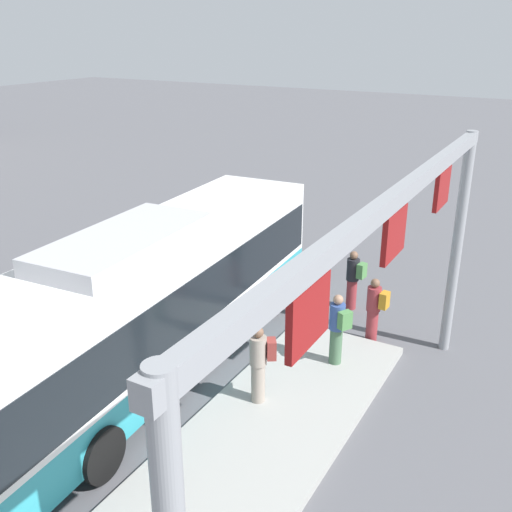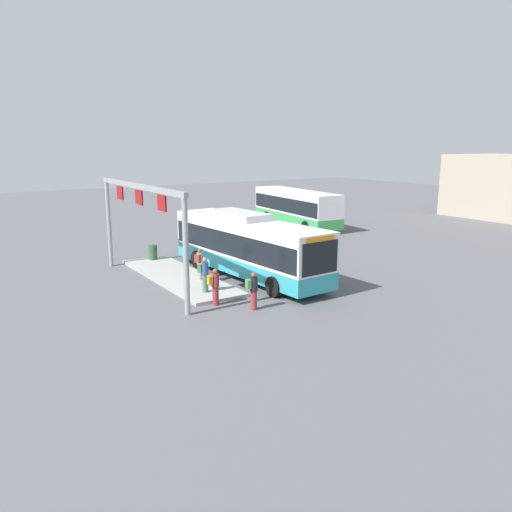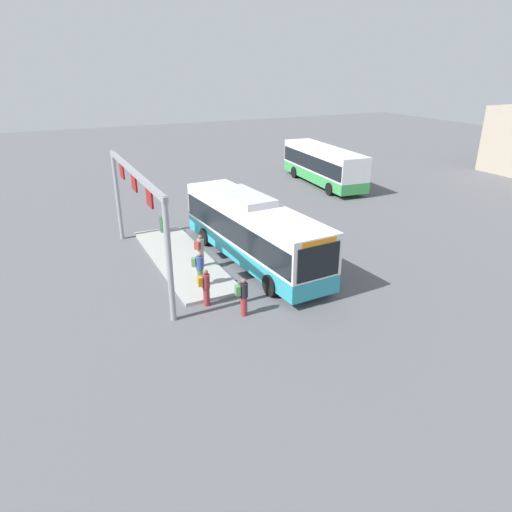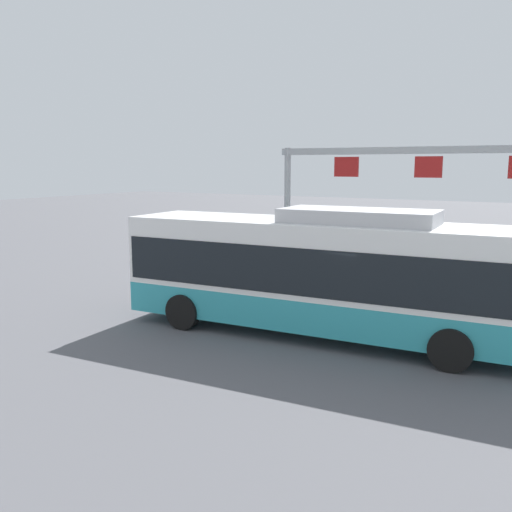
{
  "view_description": "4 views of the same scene",
  "coord_description": "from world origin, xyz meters",
  "views": [
    {
      "loc": [
        -8.98,
        -7.64,
        7.23
      ],
      "look_at": [
        3.05,
        -0.83,
        1.81
      ],
      "focal_mm": 41.18,
      "sensor_mm": 36.0,
      "label": 1
    },
    {
      "loc": [
        22.86,
        -14.15,
        7.09
      ],
      "look_at": [
        2.9,
        -1.34,
        1.85
      ],
      "focal_mm": 35.87,
      "sensor_mm": 36.0,
      "label": 2
    },
    {
      "loc": [
        20.11,
        -9.64,
        9.63
      ],
      "look_at": [
        1.98,
        -0.76,
        1.17
      ],
      "focal_mm": 32.32,
      "sensor_mm": 36.0,
      "label": 3
    },
    {
      "loc": [
        -5.75,
        13.45,
        4.58
      ],
      "look_at": [
        3.02,
        -1.44,
        1.74
      ],
      "focal_mm": 39.06,
      "sensor_mm": 36.0,
      "label": 4
    }
  ],
  "objects": [
    {
      "name": "trash_bin",
      "position": [
        -6.12,
        -3.02,
        0.61
      ],
      "size": [
        0.52,
        0.52,
        0.9
      ],
      "primitive_type": "cylinder",
      "color": "#2D5133",
      "rests_on": "platform_curb"
    },
    {
      "name": "person_waiting_far",
      "position": [
        -0.23,
        -2.77,
        1.05
      ],
      "size": [
        0.55,
        0.6,
        1.67
      ],
      "rotation": [
        0.0,
        0.0,
        2.15
      ],
      "color": "gray",
      "rests_on": "platform_curb"
    },
    {
      "name": "platform_sign_gantry",
      "position": [
        -1.22,
        -5.49,
        3.83
      ],
      "size": [
        10.86,
        0.24,
        5.2
      ],
      "color": "gray",
      "rests_on": "ground"
    },
    {
      "name": "person_waiting_near",
      "position": [
        3.46,
        -3.88,
        0.89
      ],
      "size": [
        0.36,
        0.54,
        1.67
      ],
      "rotation": [
        0.0,
        0.0,
        1.51
      ],
      "color": "maroon",
      "rests_on": "ground"
    },
    {
      "name": "bus_main",
      "position": [
        -0.01,
        -0.0,
        1.81
      ],
      "size": [
        11.35,
        3.22,
        3.46
      ],
      "rotation": [
        0.0,
        0.0,
        0.06
      ],
      "color": "teal",
      "rests_on": "ground"
    },
    {
      "name": "ground_plane",
      "position": [
        0.0,
        0.0,
        0.0
      ],
      "size": [
        120.0,
        120.0,
        0.0
      ],
      "primitive_type": "plane",
      "color": "#56565B"
    },
    {
      "name": "person_waiting_mid",
      "position": [
        1.85,
        -3.57,
        1.05
      ],
      "size": [
        0.52,
        0.61,
        1.67
      ],
      "rotation": [
        0.0,
        0.0,
        1.06
      ],
      "color": "#476B4C",
      "rests_on": "platform_curb"
    },
    {
      "name": "person_boarding",
      "position": [
        4.92,
        -2.79,
        0.89
      ],
      "size": [
        0.39,
        0.56,
        1.67
      ],
      "rotation": [
        0.0,
        0.0,
        1.43
      ],
      "color": "maroon",
      "rests_on": "ground"
    },
    {
      "name": "platform_curb",
      "position": [
        -1.76,
        -3.32,
        0.08
      ],
      "size": [
        10.0,
        2.8,
        0.16
      ],
      "primitive_type": "cube",
      "color": "#9E9E99",
      "rests_on": "ground"
    },
    {
      "name": "bus_background_left",
      "position": [
        -12.48,
        12.68,
        1.78
      ],
      "size": [
        10.65,
        3.47,
        3.1
      ],
      "rotation": [
        0.0,
        0.0,
        -0.09
      ],
      "color": "green",
      "rests_on": "ground"
    }
  ]
}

